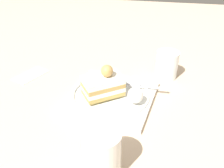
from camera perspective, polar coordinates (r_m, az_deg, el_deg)
ground_plane at (r=0.73m, az=-0.11°, el=-3.00°), size 2.40×2.40×0.00m
dessert_plate at (r=0.72m, az=-0.00°, el=-2.76°), size 0.27×0.27×0.02m
cake_slice at (r=0.69m, az=-2.03°, el=-0.13°), size 0.13×0.12×0.09m
whipped_cream_dollop at (r=0.67m, az=5.43°, el=-2.58°), size 0.04×0.04×0.05m
fork at (r=0.74m, az=7.72°, el=-0.63°), size 0.12×0.01×0.00m
drink_glass_near at (r=0.83m, az=12.50°, el=4.09°), size 0.07×0.07×0.09m
drink_glass_far at (r=0.50m, az=-2.28°, el=-15.90°), size 0.08×0.08×0.10m
folded_napkin at (r=0.89m, az=-18.28°, el=2.04°), size 0.10×0.13×0.00m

